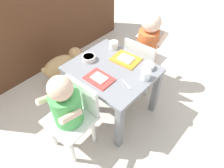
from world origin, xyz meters
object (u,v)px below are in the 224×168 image
water_cup_left (114,45)px  veggie_bowl_near (148,66)px  dining_table (112,77)px  cereal_bowl_right_side (89,58)px  spoon_by_left_tray (127,85)px  seated_child_right (147,45)px  seated_child_left (68,106)px  dog (63,64)px  water_cup_right (146,75)px  food_tray_right (126,59)px  food_tray_left (99,78)px

water_cup_left → veggie_bowl_near: size_ratio=0.84×
dining_table → veggie_bowl_near: (0.17, -0.19, 0.10)m
cereal_bowl_right_side → spoon_by_left_tray: 0.37m
cereal_bowl_right_side → seated_child_right: bearing=-23.8°
water_cup_left → seated_child_left: bearing=-164.7°
veggie_bowl_near → seated_child_left: bearing=163.0°
spoon_by_left_tray → dining_table: bearing=71.9°
cereal_bowl_right_side → veggie_bowl_near: 0.43m
seated_child_left → veggie_bowl_near: 0.61m
dog → water_cup_left: 0.55m
dining_table → water_cup_right: bearing=-74.2°
veggie_bowl_near → cereal_bowl_right_side: bearing=119.4°
seated_child_left → water_cup_left: bearing=15.3°
seated_child_right → cereal_bowl_right_side: bearing=156.2°
food_tray_right → cereal_bowl_right_side: size_ratio=2.16×
water_cup_left → spoon_by_left_tray: 0.42m
water_cup_left → water_cup_right: water_cup_right is taller
dining_table → food_tray_right: food_tray_right is taller
dining_table → cereal_bowl_right_side: size_ratio=5.89×
seated_child_left → dog: size_ratio=1.56×
veggie_bowl_near → seated_child_right: bearing=36.0°
seated_child_right → spoon_by_left_tray: 0.50m
dining_table → cereal_bowl_right_side: bearing=102.9°
seated_child_right → water_cup_left: bearing=142.8°
seated_child_left → dog: 0.73m
dog → food_tray_right: size_ratio=1.99×
water_cup_right → spoon_by_left_tray: size_ratio=0.69×
seated_child_left → cereal_bowl_right_side: seated_child_left is taller
water_cup_left → food_tray_right: bearing=-107.6°
dining_table → cereal_bowl_right_side: (-0.04, 0.19, 0.10)m
seated_child_left → food_tray_left: size_ratio=3.52×
dining_table → seated_child_right: bearing=-1.7°
food_tray_left → food_tray_right: bearing=0.0°
dog → cereal_bowl_right_side: size_ratio=4.29×
food_tray_right → water_cup_left: bearing=72.4°
water_cup_left → cereal_bowl_right_side: 0.24m
seated_child_left → seated_child_right: (0.82, -0.00, 0.03)m
dining_table → water_cup_right: size_ratio=8.48×
food_tray_left → veggie_bowl_near: bearing=-29.6°
dining_table → water_cup_left: size_ratio=8.52×
food_tray_right → veggie_bowl_near: 0.18m
water_cup_left → cereal_bowl_right_side: size_ratio=0.69×
seated_child_right → veggie_bowl_near: seated_child_right is taller
seated_child_left → veggie_bowl_near: (0.58, -0.18, 0.05)m
seated_child_left → water_cup_left: seated_child_left is taller
food_tray_left → water_cup_left: water_cup_left is taller
water_cup_left → water_cup_right: 0.41m
seated_child_right → water_cup_right: bearing=-147.0°
seated_child_right → spoon_by_left_tray: seated_child_right is taller
water_cup_left → veggie_bowl_near: water_cup_left is taller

